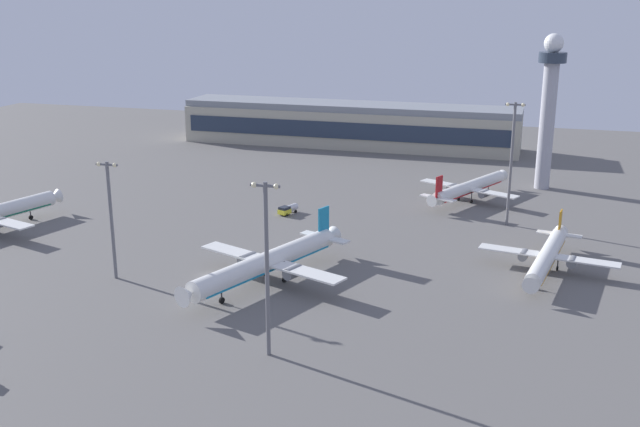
% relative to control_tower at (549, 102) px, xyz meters
% --- Properties ---
extents(ground_plane, '(416.00, 416.00, 0.00)m').
position_rel_control_tower_xyz_m(ground_plane, '(-65.83, -95.94, -26.21)').
color(ground_plane, '#605E5B').
extents(terminal_building, '(129.24, 22.40, 16.40)m').
position_rel_control_tower_xyz_m(terminal_building, '(-72.67, 48.07, -18.12)').
color(terminal_building, '#B2AD99').
rests_on(terminal_building, ground).
extents(control_tower, '(8.00, 8.00, 45.84)m').
position_rel_control_tower_xyz_m(control_tower, '(0.00, 0.00, 0.00)').
color(control_tower, '#A8A8B2').
rests_on(control_tower, ground).
extents(airplane_terminal_side, '(34.80, 44.15, 11.79)m').
position_rel_control_tower_xyz_m(airplane_terminal_side, '(-52.64, -96.22, -21.76)').
color(airplane_terminal_side, silver).
rests_on(airplane_terminal_side, ground).
extents(airplane_mid_apron, '(29.20, 37.35, 9.60)m').
position_rel_control_tower_xyz_m(airplane_mid_apron, '(1.70, -73.71, -22.58)').
color(airplane_mid_apron, silver).
rests_on(airplane_mid_apron, ground).
extents(airplane_taxiway_distant, '(29.02, 36.72, 10.02)m').
position_rel_control_tower_xyz_m(airplane_taxiway_distant, '(-19.89, -20.92, -22.43)').
color(airplane_taxiway_distant, silver).
rests_on(airplane_taxiway_distant, ground).
extents(fuel_truck, '(4.22, 6.63, 2.35)m').
position_rel_control_tower_xyz_m(fuel_truck, '(-64.87, -48.42, -24.85)').
color(fuel_truck, yellow).
rests_on(fuel_truck, ground).
extents(apron_light_east, '(4.80, 0.90, 31.30)m').
position_rel_control_tower_xyz_m(apron_light_east, '(-8.15, -41.58, -8.66)').
color(apron_light_east, slate).
rests_on(apron_light_east, ground).
extents(apron_light_central, '(4.80, 0.90, 24.69)m').
position_rel_control_tower_xyz_m(apron_light_central, '(-83.86, -102.82, -12.04)').
color(apron_light_central, slate).
rests_on(apron_light_central, ground).
extents(apron_light_west, '(4.80, 0.90, 29.08)m').
position_rel_control_tower_xyz_m(apron_light_west, '(-41.59, -125.87, -9.79)').
color(apron_light_west, slate).
rests_on(apron_light_west, ground).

